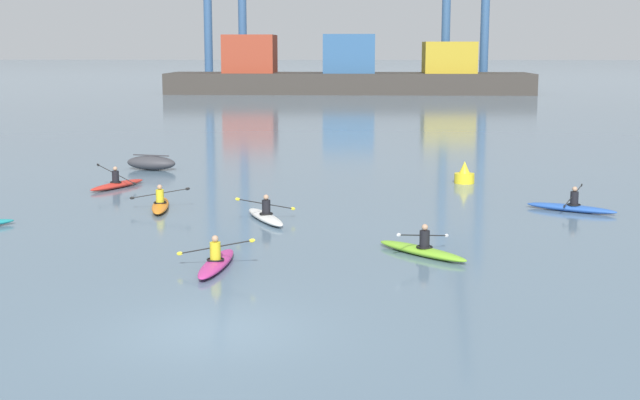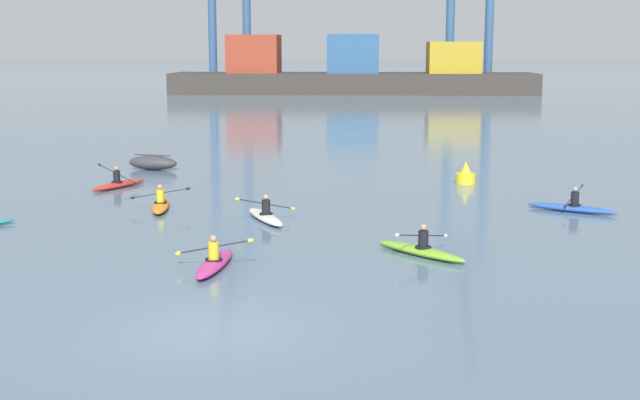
{
  "view_description": "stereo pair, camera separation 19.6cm",
  "coord_description": "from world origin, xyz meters",
  "px_view_note": "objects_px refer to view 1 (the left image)",
  "views": [
    {
      "loc": [
        3.08,
        -18.24,
        6.08
      ],
      "look_at": [
        1.71,
        13.15,
        0.6
      ],
      "focal_mm": 49.45,
      "sensor_mm": 36.0,
      "label": 1
    },
    {
      "loc": [
        3.28,
        -18.23,
        6.08
      ],
      "look_at": [
        1.71,
        13.15,
        0.6
      ],
      "focal_mm": 49.45,
      "sensor_mm": 36.0,
      "label": 2
    }
  ],
  "objects_px": {
    "kayak_white": "(265,216)",
    "kayak_lime": "(422,250)",
    "kayak_blue": "(571,207)",
    "channel_buoy": "(464,175)",
    "capsized_dinghy": "(151,163)",
    "kayak_red": "(117,184)",
    "kayak_orange": "(160,205)",
    "kayak_magenta": "(216,262)",
    "container_barge": "(347,74)"
  },
  "relations": [
    {
      "from": "kayak_white",
      "to": "kayak_lime",
      "type": "bearing_deg",
      "value": -44.12
    },
    {
      "from": "capsized_dinghy",
      "to": "channel_buoy",
      "type": "xyz_separation_m",
      "value": [
        15.15,
        -3.72,
        0.01
      ]
    },
    {
      "from": "kayak_orange",
      "to": "kayak_lime",
      "type": "distance_m",
      "value": 11.79
    },
    {
      "from": "kayak_magenta",
      "to": "kayak_blue",
      "type": "distance_m",
      "value": 14.98
    },
    {
      "from": "kayak_red",
      "to": "kayak_lime",
      "type": "xyz_separation_m",
      "value": [
        12.42,
        -12.07,
        -0.0
      ]
    },
    {
      "from": "kayak_red",
      "to": "kayak_white",
      "type": "bearing_deg",
      "value": -44.25
    },
    {
      "from": "container_barge",
      "to": "kayak_orange",
      "type": "xyz_separation_m",
      "value": [
        -5.91,
        -84.55,
        -2.42
      ]
    },
    {
      "from": "capsized_dinghy",
      "to": "kayak_orange",
      "type": "height_order",
      "value": "kayak_orange"
    },
    {
      "from": "capsized_dinghy",
      "to": "kayak_blue",
      "type": "bearing_deg",
      "value": -29.83
    },
    {
      "from": "container_barge",
      "to": "kayak_white",
      "type": "xyz_separation_m",
      "value": [
        -1.68,
        -86.65,
        -2.42
      ]
    },
    {
      "from": "kayak_red",
      "to": "container_barge",
      "type": "bearing_deg",
      "value": 83.6
    },
    {
      "from": "channel_buoy",
      "to": "kayak_magenta",
      "type": "distance_m",
      "value": 18.12
    },
    {
      "from": "container_barge",
      "to": "capsized_dinghy",
      "type": "distance_m",
      "value": 74.41
    },
    {
      "from": "kayak_white",
      "to": "kayak_blue",
      "type": "distance_m",
      "value": 11.48
    },
    {
      "from": "kayak_blue",
      "to": "capsized_dinghy",
      "type": "bearing_deg",
      "value": 150.17
    },
    {
      "from": "kayak_orange",
      "to": "container_barge",
      "type": "bearing_deg",
      "value": 86.0
    },
    {
      "from": "kayak_red",
      "to": "kayak_blue",
      "type": "xyz_separation_m",
      "value": [
        18.5,
        -4.78,
        -0.0
      ]
    },
    {
      "from": "kayak_white",
      "to": "kayak_red",
      "type": "bearing_deg",
      "value": 135.75
    },
    {
      "from": "capsized_dinghy",
      "to": "kayak_white",
      "type": "distance_m",
      "value": 14.62
    },
    {
      "from": "channel_buoy",
      "to": "kayak_orange",
      "type": "distance_m",
      "value": 14.13
    },
    {
      "from": "kayak_blue",
      "to": "kayak_lime",
      "type": "bearing_deg",
      "value": -129.83
    },
    {
      "from": "capsized_dinghy",
      "to": "kayak_white",
      "type": "bearing_deg",
      "value": -61.01
    },
    {
      "from": "kayak_white",
      "to": "kayak_lime",
      "type": "relative_size",
      "value": 1.16
    },
    {
      "from": "capsized_dinghy",
      "to": "kayak_orange",
      "type": "bearing_deg",
      "value": -75.03
    },
    {
      "from": "capsized_dinghy",
      "to": "kayak_magenta",
      "type": "distance_m",
      "value": 20.63
    },
    {
      "from": "capsized_dinghy",
      "to": "kayak_magenta",
      "type": "relative_size",
      "value": 0.81
    },
    {
      "from": "capsized_dinghy",
      "to": "kayak_orange",
      "type": "relative_size",
      "value": 0.81
    },
    {
      "from": "kayak_magenta",
      "to": "kayak_orange",
      "type": "distance_m",
      "value": 9.6
    },
    {
      "from": "kayak_magenta",
      "to": "kayak_blue",
      "type": "xyz_separation_m",
      "value": [
        11.91,
        9.08,
        -0.0
      ]
    },
    {
      "from": "capsized_dinghy",
      "to": "kayak_white",
      "type": "xyz_separation_m",
      "value": [
        7.09,
        -12.79,
        -0.18
      ]
    },
    {
      "from": "kayak_magenta",
      "to": "kayak_white",
      "type": "distance_m",
      "value": 6.84
    },
    {
      "from": "capsized_dinghy",
      "to": "kayak_lime",
      "type": "bearing_deg",
      "value": -55.45
    },
    {
      "from": "container_barge",
      "to": "kayak_magenta",
      "type": "relative_size",
      "value": 13.84
    },
    {
      "from": "capsized_dinghy",
      "to": "channel_buoy",
      "type": "height_order",
      "value": "channel_buoy"
    },
    {
      "from": "capsized_dinghy",
      "to": "kayak_blue",
      "type": "relative_size",
      "value": 0.86
    },
    {
      "from": "kayak_white",
      "to": "kayak_lime",
      "type": "height_order",
      "value": "same"
    },
    {
      "from": "container_barge",
      "to": "kayak_orange",
      "type": "height_order",
      "value": "container_barge"
    },
    {
      "from": "kayak_white",
      "to": "kayak_blue",
      "type": "relative_size",
      "value": 1.03
    },
    {
      "from": "kayak_blue",
      "to": "kayak_red",
      "type": "bearing_deg",
      "value": 165.5
    },
    {
      "from": "channel_buoy",
      "to": "kayak_white",
      "type": "bearing_deg",
      "value": -131.63
    },
    {
      "from": "kayak_red",
      "to": "kayak_blue",
      "type": "bearing_deg",
      "value": -14.5
    },
    {
      "from": "container_barge",
      "to": "kayak_red",
      "type": "xyz_separation_m",
      "value": [
        -8.93,
        -79.59,
        -2.42
      ]
    },
    {
      "from": "channel_buoy",
      "to": "kayak_magenta",
      "type": "height_order",
      "value": "channel_buoy"
    },
    {
      "from": "channel_buoy",
      "to": "kayak_red",
      "type": "xyz_separation_m",
      "value": [
        -15.3,
        -2.01,
        -0.19
      ]
    },
    {
      "from": "kayak_white",
      "to": "container_barge",
      "type": "bearing_deg",
      "value": 88.89
    },
    {
      "from": "kayak_blue",
      "to": "kayak_lime",
      "type": "height_order",
      "value": "same"
    },
    {
      "from": "capsized_dinghy",
      "to": "kayak_red",
      "type": "bearing_deg",
      "value": -91.58
    },
    {
      "from": "container_barge",
      "to": "kayak_orange",
      "type": "distance_m",
      "value": 84.79
    },
    {
      "from": "capsized_dinghy",
      "to": "kayak_white",
      "type": "relative_size",
      "value": 0.83
    },
    {
      "from": "kayak_blue",
      "to": "channel_buoy",
      "type": "bearing_deg",
      "value": 115.17
    }
  ]
}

